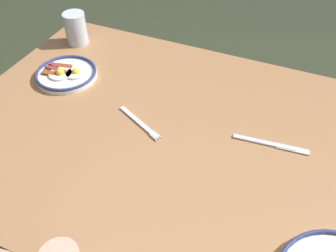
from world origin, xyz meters
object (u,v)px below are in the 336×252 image
plate_near_main (66,74)px  fork_near (140,123)px  drinking_glass (76,30)px  butter_knife (270,144)px

plate_near_main → fork_near: size_ratio=1.21×
drinking_glass → fork_near: drinking_glass is taller
drinking_glass → fork_near: size_ratio=0.70×
plate_near_main → drinking_glass: size_ratio=1.73×
fork_near → butter_knife: size_ratio=0.82×
plate_near_main → fork_near: bearing=161.9°
plate_near_main → drinking_glass: bearing=-66.5°
plate_near_main → butter_knife: size_ratio=0.99×
drinking_glass → butter_knife: size_ratio=0.57×
drinking_glass → fork_near: 0.53m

